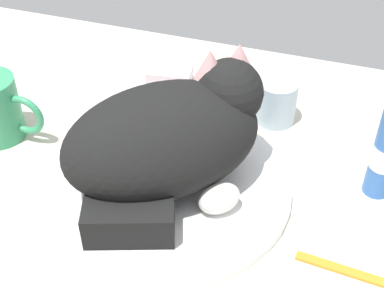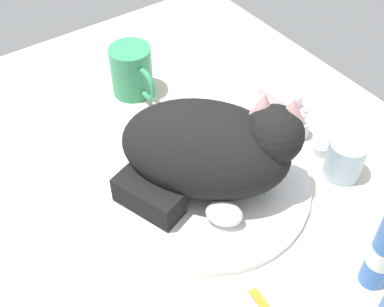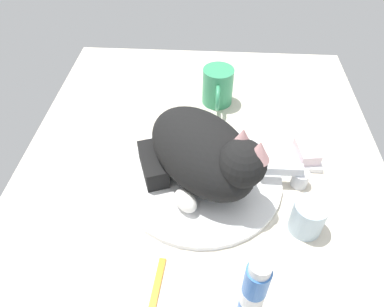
{
  "view_description": "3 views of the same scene",
  "coord_description": "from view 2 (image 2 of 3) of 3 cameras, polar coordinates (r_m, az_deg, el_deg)",
  "views": [
    {
      "loc": [
        20.79,
        -49.88,
        52.27
      ],
      "look_at": [
        2.95,
        3.08,
        4.65
      ],
      "focal_mm": 51.02,
      "sensor_mm": 36.0,
      "label": 1
    },
    {
      "loc": [
        43.13,
        -32.73,
        62.52
      ],
      "look_at": [
        -2.07,
        -1.01,
        6.34
      ],
      "focal_mm": 46.96,
      "sensor_mm": 36.0,
      "label": 2
    },
    {
      "loc": [
        50.42,
        1.3,
        58.7
      ],
      "look_at": [
        -0.49,
        -1.92,
        7.35
      ],
      "focal_mm": 33.34,
      "sensor_mm": 36.0,
      "label": 3
    }
  ],
  "objects": [
    {
      "name": "sink_basin",
      "position": [
        0.82,
        1.4,
        -3.36
      ],
      "size": [
        34.6,
        34.6,
        1.19
      ],
      "primitive_type": "cylinder",
      "color": "white",
      "rests_on": "ground_plane"
    },
    {
      "name": "faucet",
      "position": [
        0.91,
        11.45,
        2.81
      ],
      "size": [
        13.78,
        10.67,
        5.51
      ],
      "color": "silver",
      "rests_on": "ground_plane"
    },
    {
      "name": "soap_bar",
      "position": [
        0.97,
        9.97,
        6.36
      ],
      "size": [
        7.85,
        5.21,
        2.49
      ],
      "primitive_type": "cube",
      "rotation": [
        0.0,
        0.0,
        0.14
      ],
      "color": "silver",
      "rests_on": "soap_dish"
    },
    {
      "name": "soap_dish",
      "position": [
        0.98,
        9.84,
        5.52
      ],
      "size": [
        9.0,
        6.4,
        1.2
      ],
      "primitive_type": "cube",
      "color": "white",
      "rests_on": "ground_plane"
    },
    {
      "name": "rinse_cup",
      "position": [
        0.86,
        16.97,
        -0.58
      ],
      "size": [
        6.23,
        6.23,
        7.01
      ],
      "color": "silver",
      "rests_on": "ground_plane"
    },
    {
      "name": "ground_plane",
      "position": [
        0.84,
        1.38,
        -4.3
      ],
      "size": [
        110.0,
        82.5,
        3.0
      ],
      "primitive_type": "cube",
      "color": "beige"
    },
    {
      "name": "coffee_mug",
      "position": [
        0.98,
        -6.79,
        9.24
      ],
      "size": [
        12.47,
        8.0,
        9.89
      ],
      "color": "#389966",
      "rests_on": "ground_plane"
    },
    {
      "name": "cat",
      "position": [
        0.76,
        2.33,
        0.51
      ],
      "size": [
        30.24,
        29.42,
        17.16
      ],
      "color": "black",
      "rests_on": "sink_basin"
    }
  ]
}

